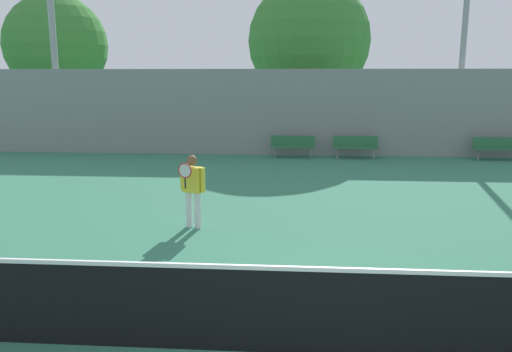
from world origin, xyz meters
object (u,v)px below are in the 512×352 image
(tree_green_tall, at_px, (56,46))
(bench_courtside_far, at_px, (293,144))
(tennis_player, at_px, (193,187))
(tree_green_broad, at_px, (309,41))
(bench_courtside_near, at_px, (497,146))
(light_pole_near_left, at_px, (50,3))
(bench_adjacent_court, at_px, (355,145))
(tennis_net, at_px, (326,311))

(tree_green_tall, bearing_deg, bench_courtside_far, -30.11)
(tennis_player, bearing_deg, bench_courtside_far, 97.88)
(tree_green_broad, bearing_deg, bench_courtside_near, -36.19)
(bench_courtside_near, xyz_separation_m, light_pole_near_left, (-17.30, 0.90, 5.42))
(bench_courtside_near, xyz_separation_m, bench_adjacent_court, (-5.25, -0.00, -0.00))
(bench_courtside_far, height_order, tree_green_broad, tree_green_broad)
(tennis_player, xyz_separation_m, tree_green_broad, (2.75, 14.33, 3.83))
(light_pole_near_left, distance_m, tree_green_broad, 11.23)
(bench_courtside_near, relative_size, tree_green_tall, 0.23)
(bench_courtside_near, distance_m, tree_green_tall, 21.91)
(tennis_player, xyz_separation_m, tree_green_tall, (-10.54, 16.55, 3.81))
(bench_adjacent_court, height_order, light_pole_near_left, light_pole_near_left)
(tennis_net, relative_size, tree_green_broad, 1.59)
(light_pole_near_left, bearing_deg, tennis_net, -55.88)
(tennis_player, height_order, tree_green_broad, tree_green_broad)
(bench_courtside_far, xyz_separation_m, tree_green_broad, (0.69, 5.09, 4.18))
(bench_courtside_near, bearing_deg, tree_green_broad, 143.81)
(bench_courtside_near, height_order, tree_green_tall, tree_green_tall)
(tennis_player, relative_size, tree_green_tall, 0.21)
(bench_courtside_near, relative_size, bench_adjacent_court, 1.01)
(tennis_net, height_order, light_pole_near_left, light_pole_near_left)
(tennis_net, bearing_deg, bench_adjacent_court, 81.80)
(bench_courtside_far, distance_m, light_pole_near_left, 11.11)
(bench_adjacent_court, relative_size, tree_green_broad, 0.23)
(tennis_player, xyz_separation_m, light_pole_near_left, (-7.60, 10.15, 5.07))
(bench_courtside_far, height_order, bench_adjacent_court, same)
(tennis_player, distance_m, tree_green_broad, 15.08)
(bench_courtside_near, distance_m, bench_adjacent_court, 5.25)
(bench_courtside_near, relative_size, bench_courtside_far, 1.01)
(bench_adjacent_court, relative_size, tree_green_tall, 0.23)
(bench_courtside_far, height_order, light_pole_near_left, light_pole_near_left)
(bench_adjacent_court, height_order, tree_green_tall, tree_green_tall)
(tennis_player, bearing_deg, bench_adjacent_court, 84.75)
(tennis_net, xyz_separation_m, tennis_player, (-2.44, 4.67, 0.33))
(light_pole_near_left, bearing_deg, bench_courtside_near, -2.99)
(bench_courtside_far, xyz_separation_m, tree_green_tall, (-12.60, 7.31, 4.16))
(bench_courtside_near, bearing_deg, tennis_net, -117.54)
(tennis_net, height_order, tree_green_broad, tree_green_broad)
(bench_adjacent_court, bearing_deg, bench_courtside_near, 0.00)
(bench_courtside_far, bearing_deg, tree_green_tall, 149.89)
(tree_green_broad, bearing_deg, light_pole_near_left, -158.00)
(tennis_player, height_order, light_pole_near_left, light_pole_near_left)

